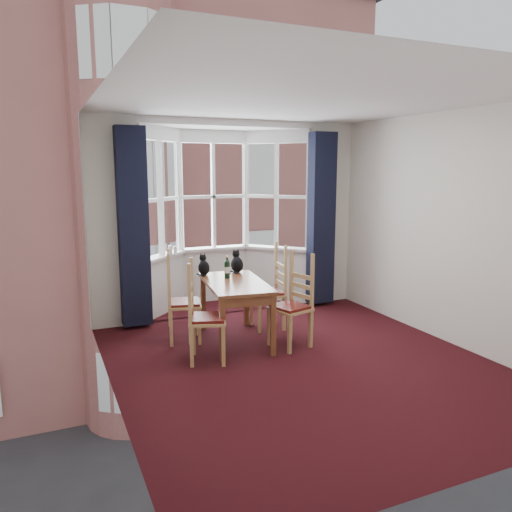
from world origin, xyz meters
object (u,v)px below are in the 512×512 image
cat_right (237,263)px  chair_left_far (177,304)px  chair_left_near (199,320)px  dining_table (235,290)px  chair_right_near (296,307)px  cat_left (204,267)px  wine_bottle (227,268)px  chair_right_far (274,293)px  candle_tall (170,250)px  candle_short (175,250)px

cat_right → chair_left_far: bearing=-165.0°
cat_right → chair_left_near: bearing=-130.6°
dining_table → chair_right_near: chair_right_near is taller
cat_left → wine_bottle: 0.37m
chair_left_near → cat_right: 1.33m
cat_right → wine_bottle: 0.39m
chair_right_far → dining_table: bearing=-155.1°
cat_right → candle_tall: (-0.64, 1.05, 0.06)m
chair_right_far → cat_right: 0.64m
cat_right → candle_tall: bearing=121.2°
chair_right_near → candle_short: 2.27m
dining_table → chair_left_far: 0.74m
dining_table → chair_right_far: 0.77m
candle_tall → cat_left: bearing=-80.2°
chair_right_near → wine_bottle: (-0.64, 0.63, 0.41)m
candle_tall → chair_left_near: bearing=-95.2°
chair_left_far → candle_short: 1.43m
chair_left_near → wine_bottle: wine_bottle is taller
chair_left_far → dining_table: bearing=-23.8°
chair_left_near → candle_short: size_ratio=8.18×
dining_table → chair_left_near: size_ratio=1.48×
candle_short → cat_left: bearing=-84.7°
chair_left_far → candle_tall: (0.25, 1.29, 0.47)m
chair_right_near → cat_right: size_ratio=3.01×
cat_left → chair_left_far: bearing=-150.2°
chair_left_near → chair_left_far: (-0.06, 0.72, 0.00)m
dining_table → candle_short: 1.66m
cat_left → cat_right: bearing=-1.2°
chair_left_near → chair_right_near: 1.22m
chair_right_far → wine_bottle: wine_bottle is taller
dining_table → chair_left_near: bearing=-143.9°
chair_right_near → candle_tall: (-1.03, 1.99, 0.47)m
cat_right → wine_bottle: bearing=-129.6°
chair_left_near → candle_short: bearing=82.6°
chair_left_near → cat_right: bearing=49.4°
wine_bottle → cat_left: bearing=124.1°
dining_table → chair_right_near: bearing=-33.2°
chair_right_far → chair_left_far: bearing=-178.9°
chair_right_far → wine_bottle: 0.81m
dining_table → candle_short: bearing=101.5°
dining_table → candle_short: candle_short is taller
dining_table → cat_right: cat_right is taller
candle_short → chair_right_far: bearing=-52.2°
chair_right_far → candle_short: (-1.01, 1.29, 0.45)m
dining_table → candle_tall: (-0.41, 1.58, 0.28)m
chair_left_far → chair_right_near: size_ratio=1.00×
dining_table → chair_right_near: (0.62, -0.41, -0.18)m
chair_left_near → dining_table: bearing=36.1°
chair_right_far → candle_short: 1.70m
dining_table → chair_right_near: size_ratio=1.48×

